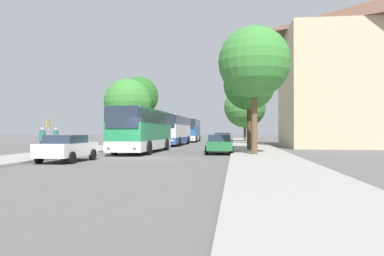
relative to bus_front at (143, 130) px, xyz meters
The scene contains 17 objects.
ground_plane 6.54m from the bus_front, 73.25° to the right, with size 300.00×300.00×0.00m, color #565454.
sidewalk_left 8.13m from the bus_front, 130.67° to the right, with size 4.00×120.00×0.15m, color gray.
sidewalk_right 10.82m from the bus_front, 34.39° to the right, with size 4.00×120.00×0.15m, color gray.
bus_front is the anchor object (origin of this frame).
bus_middle 15.01m from the bus_front, 90.16° to the left, with size 2.79×11.72×3.46m.
bus_rear 29.63m from the bus_front, 89.91° to the left, with size 3.05×10.61×3.45m.
parked_car_left_curb 9.49m from the bus_front, 101.19° to the right, with size 2.09×4.13×1.43m.
parked_car_right_near 6.18m from the bus_front, 11.82° to the right, with size 2.11×4.26×1.39m.
parked_car_right_far 14.26m from the bus_front, 66.16° to the left, with size 2.12×4.32×1.49m.
bus_stop_sign 6.89m from the bus_front, 146.61° to the right, with size 0.08×0.45×2.40m.
pedestrian_waiting_near 6.46m from the bus_front, 161.70° to the right, with size 0.36×0.36×1.75m.
pedestrian_waiting_far 7.65m from the bus_front, 133.82° to the right, with size 0.36×0.36×1.73m.
tree_left_near 17.28m from the bus_front, 105.75° to the left, with size 4.76×4.76×8.15m.
tree_left_far 13.50m from the bus_front, 111.41° to the left, with size 5.29×5.29×7.35m.
tree_right_near 29.58m from the bus_front, 73.04° to the left, with size 6.20×6.20×8.24m.
tree_right_mid 9.45m from the bus_front, 17.98° to the left, with size 4.23×4.23×7.46m.
tree_right_far 10.13m from the bus_front, 24.11° to the right, with size 4.69×4.69×8.34m.
Camera 1 is at (5.29, -22.33, 1.63)m, focal length 35.00 mm.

